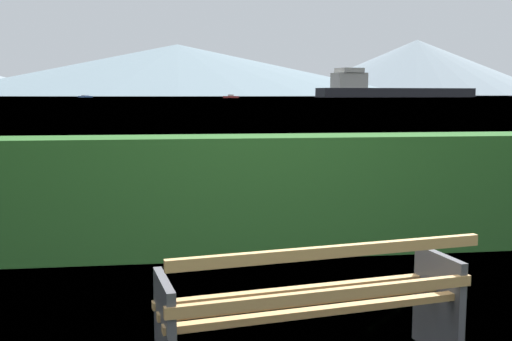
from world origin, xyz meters
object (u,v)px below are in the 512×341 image
at_px(cargo_ship_large, 386,89).
at_px(fishing_boat_near, 231,97).
at_px(park_bench, 314,306).
at_px(tender_far, 85,97).

height_order(cargo_ship_large, fishing_boat_near, cargo_ship_large).
height_order(park_bench, cargo_ship_large, cargo_ship_large).
bearing_deg(cargo_ship_large, park_bench, -109.72).
bearing_deg(tender_far, cargo_ship_large, -1.67).
relative_size(park_bench, fishing_boat_near, 0.31).
bearing_deg(tender_far, park_bench, -81.34).
distance_m(park_bench, cargo_ship_large, 270.73).
xyz_separation_m(park_bench, cargo_ship_large, (91.33, 254.85, 3.09)).
bearing_deg(cargo_ship_large, fishing_boat_near, -158.42).
distance_m(park_bench, fishing_boat_near, 227.31).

